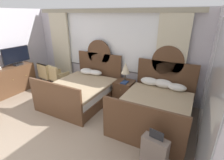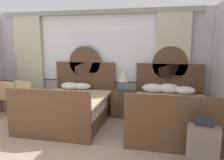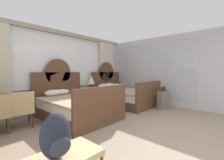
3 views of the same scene
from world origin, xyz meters
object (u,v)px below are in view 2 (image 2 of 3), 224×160
Objects in this scene: bed_near_mirror at (170,112)px; table_lamp_on_nightstand at (124,75)px; bed_near_window at (71,106)px; book_on_nightstand at (125,92)px; armchair_by_window_left at (28,95)px; nightstand_between_beds at (123,103)px; suitcase_on_floor at (203,147)px; armchair_by_window_right at (12,94)px; armchair_by_window_centre at (12,94)px.

bed_near_mirror is 1.47m from table_lamp_on_nightstand.
bed_near_window is 8.32× the size of book_on_nightstand.
bed_near_window is 1.32m from book_on_nightstand.
armchair_by_window_left is at bearing 166.86° from bed_near_window.
book_on_nightstand is (0.06, -0.17, -0.38)m from table_lamp_on_nightstand.
table_lamp_on_nightstand is 0.42m from book_on_nightstand.
table_lamp_on_nightstand is at bearing 91.81° from nightstand_between_beds.
bed_near_window is at bearing 151.09° from suitcase_on_floor.
nightstand_between_beds is 2.97m from armchair_by_window_right.
armchair_by_window_right is (-1.82, 0.31, 0.13)m from bed_near_window.
table_lamp_on_nightstand is at bearing 31.09° from bed_near_window.
book_on_nightstand reaches higher than nightstand_between_beds.
bed_near_window is at bearing -9.72° from armchair_by_window_centre.
book_on_nightstand is (0.05, -0.11, 0.33)m from nightstand_between_beds.
armchair_by_window_centre is at bearing 175.86° from bed_near_mirror.
bed_near_mirror is at bearing -4.70° from armchair_by_window_left.
armchair_by_window_right reaches higher than nightstand_between_beds.
table_lamp_on_nightstand is at bearing 125.02° from suitcase_on_floor.
armchair_by_window_left reaches higher than book_on_nightstand.
table_lamp_on_nightstand is 0.66× the size of armchair_by_window_centre.
armchair_by_window_centre is 4.78m from suitcase_on_floor.
armchair_by_window_left is 0.48m from armchair_by_window_right.
book_on_nightstand is at bearing 126.20° from suitcase_on_floor.
armchair_by_window_left is (-2.52, -0.20, -0.15)m from book_on_nightstand.
nightstand_between_beds is 0.35m from book_on_nightstand.
book_on_nightstand is at bearing -63.53° from nightstand_between_beds.
bed_near_mirror is 4.09m from armchair_by_window_right.
bed_near_window is 1.29m from nightstand_between_beds.
suitcase_on_floor is (0.36, -1.46, -0.04)m from bed_near_mirror.
table_lamp_on_nightstand is 0.66× the size of armchair_by_window_left.
bed_near_window reaches higher than armchair_by_window_centre.
bed_near_window reaches higher than nightstand_between_beds.
armchair_by_window_right is 4.78m from suitcase_on_floor.
bed_near_mirror is 2.51× the size of armchair_by_window_centre.
armchair_by_window_centre is 0.00m from armchair_by_window_right.
suitcase_on_floor is at bearing -76.02° from bed_near_mirror.
table_lamp_on_nightstand is 3.02m from armchair_by_window_centre.
suitcase_on_floor is at bearing -53.80° from book_on_nightstand.
table_lamp_on_nightstand is at bearing 7.15° from armchair_by_window_right.
bed_near_mirror is 2.73× the size of suitcase_on_floor.
bed_near_mirror is at bearing -24.92° from book_on_nightstand.
armchair_by_window_left is 1.09× the size of suitcase_on_floor.
armchair_by_window_left is at bearing 0.02° from armchair_by_window_centre.
table_lamp_on_nightstand reaches higher than armchair_by_window_centre.
book_on_nightstand is at bearing 155.08° from bed_near_mirror.
bed_near_window is at bearing -179.59° from bed_near_mirror.
table_lamp_on_nightstand reaches higher than armchair_by_window_left.
table_lamp_on_nightstand reaches higher than nightstand_between_beds.
bed_near_mirror is 1.21m from book_on_nightstand.
armchair_by_window_right is at bearing -176.14° from book_on_nightstand.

